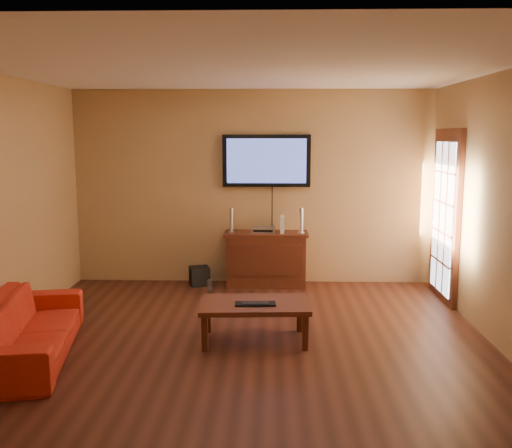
{
  "coord_description": "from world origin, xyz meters",
  "views": [
    {
      "loc": [
        0.28,
        -5.46,
        2.09
      ],
      "look_at": [
        0.1,
        0.8,
        1.1
      ],
      "focal_mm": 40.0,
      "sensor_mm": 36.0,
      "label": 1
    }
  ],
  "objects_px": {
    "coffee_table": "(254,307)",
    "game_console": "(283,224)",
    "media_console": "(266,259)",
    "bottle": "(209,286)",
    "sofa": "(27,318)",
    "subwoofer": "(199,276)",
    "television": "(266,161)",
    "av_receiver": "(263,230)",
    "keyboard": "(255,304)",
    "speaker_right": "(301,221)",
    "speaker_left": "(231,221)"
  },
  "relations": [
    {
      "from": "coffee_table",
      "to": "game_console",
      "type": "bearing_deg",
      "value": 81.56
    },
    {
      "from": "media_console",
      "to": "bottle",
      "type": "distance_m",
      "value": 0.89
    },
    {
      "from": "sofa",
      "to": "bottle",
      "type": "xyz_separation_m",
      "value": [
        1.47,
        2.26,
        -0.29
      ]
    },
    {
      "from": "media_console",
      "to": "sofa",
      "type": "relative_size",
      "value": 0.6
    },
    {
      "from": "subwoofer",
      "to": "television",
      "type": "bearing_deg",
      "value": -6.07
    },
    {
      "from": "sofa",
      "to": "av_receiver",
      "type": "height_order",
      "value": "av_receiver"
    },
    {
      "from": "keyboard",
      "to": "sofa",
      "type": "bearing_deg",
      "value": -169.4
    },
    {
      "from": "coffee_table",
      "to": "sofa",
      "type": "xyz_separation_m",
      "value": [
        -2.12,
        -0.48,
        0.02
      ]
    },
    {
      "from": "sofa",
      "to": "speaker_right",
      "type": "bearing_deg",
      "value": -56.66
    },
    {
      "from": "game_console",
      "to": "subwoofer",
      "type": "bearing_deg",
      "value": -176.6
    },
    {
      "from": "subwoofer",
      "to": "game_console",
      "type": "bearing_deg",
      "value": -18.62
    },
    {
      "from": "subwoofer",
      "to": "sofa",
      "type": "bearing_deg",
      "value": -133.53
    },
    {
      "from": "sofa",
      "to": "game_console",
      "type": "bearing_deg",
      "value": -53.8
    },
    {
      "from": "speaker_right",
      "to": "bottle",
      "type": "distance_m",
      "value": 1.52
    },
    {
      "from": "television",
      "to": "game_console",
      "type": "height_order",
      "value": "television"
    },
    {
      "from": "game_console",
      "to": "coffee_table",
      "type": "bearing_deg",
      "value": -93.96
    },
    {
      "from": "subwoofer",
      "to": "keyboard",
      "type": "distance_m",
      "value": 2.41
    },
    {
      "from": "game_console",
      "to": "bottle",
      "type": "relative_size",
      "value": 1.25
    },
    {
      "from": "television",
      "to": "speaker_right",
      "type": "distance_m",
      "value": 0.97
    },
    {
      "from": "subwoofer",
      "to": "bottle",
      "type": "relative_size",
      "value": 1.37
    },
    {
      "from": "sofa",
      "to": "coffee_table",
      "type": "bearing_deg",
      "value": -87.99
    },
    {
      "from": "media_console",
      "to": "television",
      "type": "distance_m",
      "value": 1.36
    },
    {
      "from": "media_console",
      "to": "coffee_table",
      "type": "relative_size",
      "value": 1.01
    },
    {
      "from": "media_console",
      "to": "sofa",
      "type": "distance_m",
      "value": 3.45
    },
    {
      "from": "speaker_left",
      "to": "speaker_right",
      "type": "bearing_deg",
      "value": -2.98
    },
    {
      "from": "television",
      "to": "speaker_left",
      "type": "distance_m",
      "value": 0.96
    },
    {
      "from": "speaker_left",
      "to": "keyboard",
      "type": "distance_m",
      "value": 2.35
    },
    {
      "from": "av_receiver",
      "to": "subwoofer",
      "type": "height_order",
      "value": "av_receiver"
    },
    {
      "from": "speaker_left",
      "to": "subwoofer",
      "type": "height_order",
      "value": "speaker_left"
    },
    {
      "from": "subwoofer",
      "to": "media_console",
      "type": "bearing_deg",
      "value": -17.04
    },
    {
      "from": "game_console",
      "to": "keyboard",
      "type": "xyz_separation_m",
      "value": [
        -0.31,
        -2.22,
        -0.45
      ]
    },
    {
      "from": "coffee_table",
      "to": "subwoofer",
      "type": "bearing_deg",
      "value": 111.26
    },
    {
      "from": "speaker_right",
      "to": "av_receiver",
      "type": "bearing_deg",
      "value": 175.68
    },
    {
      "from": "television",
      "to": "keyboard",
      "type": "bearing_deg",
      "value": -91.91
    },
    {
      "from": "game_console",
      "to": "bottle",
      "type": "bearing_deg",
      "value": -155.6
    },
    {
      "from": "media_console",
      "to": "keyboard",
      "type": "xyz_separation_m",
      "value": [
        -0.08,
        -2.25,
        0.04
      ]
    },
    {
      "from": "av_receiver",
      "to": "keyboard",
      "type": "distance_m",
      "value": 2.29
    },
    {
      "from": "speaker_right",
      "to": "av_receiver",
      "type": "xyz_separation_m",
      "value": [
        -0.52,
        0.04,
        -0.12
      ]
    },
    {
      "from": "media_console",
      "to": "speaker_left",
      "type": "bearing_deg",
      "value": 177.74
    },
    {
      "from": "speaker_left",
      "to": "av_receiver",
      "type": "height_order",
      "value": "speaker_left"
    },
    {
      "from": "speaker_left",
      "to": "subwoofer",
      "type": "relative_size",
      "value": 1.3
    },
    {
      "from": "media_console",
      "to": "speaker_left",
      "type": "xyz_separation_m",
      "value": [
        -0.48,
        0.02,
        0.53
      ]
    },
    {
      "from": "sofa",
      "to": "game_console",
      "type": "height_order",
      "value": "game_console"
    },
    {
      "from": "game_console",
      "to": "keyboard",
      "type": "bearing_deg",
      "value": -93.37
    },
    {
      "from": "speaker_right",
      "to": "bottle",
      "type": "relative_size",
      "value": 1.83
    },
    {
      "from": "speaker_left",
      "to": "television",
      "type": "bearing_deg",
      "value": 18.58
    },
    {
      "from": "keyboard",
      "to": "bottle",
      "type": "bearing_deg",
      "value": 109.74
    },
    {
      "from": "sofa",
      "to": "subwoofer",
      "type": "xyz_separation_m",
      "value": [
        1.29,
        2.64,
        -0.25
      ]
    },
    {
      "from": "media_console",
      "to": "game_console",
      "type": "distance_m",
      "value": 0.54
    },
    {
      "from": "coffee_table",
      "to": "speaker_right",
      "type": "bearing_deg",
      "value": 74.98
    }
  ]
}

